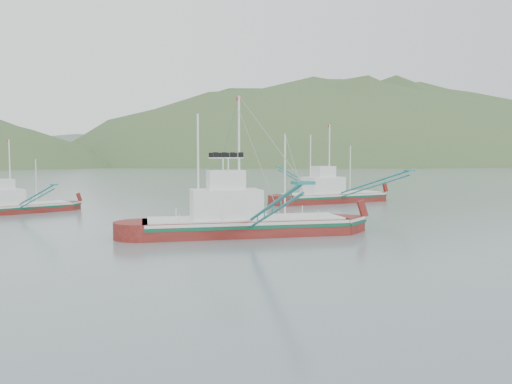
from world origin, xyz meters
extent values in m
plane|color=slate|center=(0.00, 0.00, 0.00)|extent=(1200.00, 1200.00, 0.00)
cube|color=maroon|center=(-2.34, 1.22, 0.22)|extent=(16.99, 5.71, 2.23)
cube|color=silver|center=(-2.34, 1.22, 1.17)|extent=(16.66, 5.78, 0.24)
cube|color=#0B4F31|center=(-2.34, 1.22, 0.89)|extent=(16.67, 5.80, 0.24)
cube|color=silver|center=(-2.34, 1.22, 1.39)|extent=(16.14, 5.43, 0.13)
cube|color=silver|center=(-4.01, 1.34, 2.56)|extent=(5.82, 3.98, 2.45)
cube|color=silver|center=(-4.01, 1.34, 4.56)|extent=(3.07, 2.66, 1.56)
cylinder|color=white|center=(-2.90, 1.26, 6.35)|extent=(0.18, 0.18, 10.02)
cylinder|color=white|center=(-6.23, 1.51, 5.59)|extent=(0.16, 0.16, 8.52)
cylinder|color=white|center=(0.99, 0.96, 4.84)|extent=(0.13, 0.13, 7.01)
cube|color=maroon|center=(-23.36, 24.72, 0.17)|extent=(12.58, 8.66, 1.66)
cube|color=silver|center=(-23.36, 24.72, 0.87)|extent=(12.39, 8.60, 0.18)
cube|color=#0B4F31|center=(-23.36, 24.72, 0.66)|extent=(12.40, 8.62, 0.18)
cube|color=silver|center=(-23.36, 24.72, 1.04)|extent=(11.95, 8.22, 0.10)
cube|color=silver|center=(-24.47, 24.15, 1.91)|extent=(4.90, 4.26, 1.83)
cube|color=silver|center=(-24.47, 24.15, 3.40)|extent=(2.75, 2.61, 1.16)
cylinder|color=white|center=(-23.73, 24.53, 4.73)|extent=(0.13, 0.13, 7.47)
cylinder|color=white|center=(-21.15, 25.86, 3.61)|extent=(0.10, 0.10, 5.23)
cube|color=maroon|center=(17.95, 27.20, 0.22)|extent=(16.91, 7.57, 2.18)
cube|color=silver|center=(17.95, 27.20, 1.15)|extent=(16.61, 7.59, 0.24)
cube|color=#0B4F31|center=(17.95, 27.20, 0.87)|extent=(16.62, 7.61, 0.24)
cube|color=silver|center=(17.95, 27.20, 1.36)|extent=(16.07, 7.19, 0.13)
cube|color=silver|center=(16.35, 26.87, 2.51)|extent=(6.05, 4.52, 2.40)
cube|color=silver|center=(16.35, 26.87, 4.47)|extent=(3.26, 2.92, 1.53)
cylinder|color=white|center=(17.42, 27.09, 6.22)|extent=(0.17, 0.17, 9.82)
cylinder|color=white|center=(14.21, 26.43, 5.48)|extent=(0.15, 0.15, 8.35)
cylinder|color=white|center=(21.16, 27.86, 4.75)|extent=(0.13, 0.13, 6.88)
ellipsoid|color=#3E572C|center=(240.00, 430.00, 0.00)|extent=(684.00, 432.00, 306.00)
ellipsoid|color=slate|center=(30.00, 560.00, 0.00)|extent=(960.00, 400.00, 240.00)
camera|label=1|loc=(-13.48, -38.10, 6.26)|focal=35.00mm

